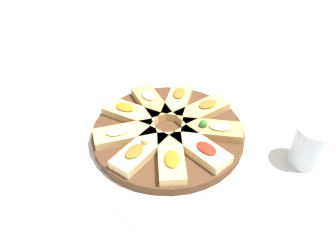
% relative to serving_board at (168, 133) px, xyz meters
% --- Properties ---
extents(ground_plane, '(3.00, 3.00, 0.00)m').
position_rel_serving_board_xyz_m(ground_plane, '(0.00, 0.00, -0.01)').
color(ground_plane, silver).
extents(serving_board, '(0.39, 0.39, 0.02)m').
position_rel_serving_board_xyz_m(serving_board, '(0.00, 0.00, 0.00)').
color(serving_board, '#51331E').
rests_on(serving_board, ground_plane).
extents(focaccia_slice_0, '(0.16, 0.14, 0.03)m').
position_rel_serving_board_xyz_m(focaccia_slice_0, '(0.09, 0.07, 0.02)').
color(focaccia_slice_0, '#DBB775').
rests_on(focaccia_slice_0, serving_board).
extents(focaccia_slice_1, '(0.08, 0.16, 0.03)m').
position_rel_serving_board_xyz_m(focaccia_slice_1, '(0.02, 0.11, 0.02)').
color(focaccia_slice_1, '#DBB775').
rests_on(focaccia_slice_1, serving_board).
extents(focaccia_slice_2, '(0.12, 0.16, 0.04)m').
position_rel_serving_board_xyz_m(focaccia_slice_2, '(-0.05, 0.10, 0.02)').
color(focaccia_slice_2, '#E5C689').
rests_on(focaccia_slice_2, serving_board).
extents(focaccia_slice_3, '(0.16, 0.11, 0.03)m').
position_rel_serving_board_xyz_m(focaccia_slice_3, '(-0.10, 0.04, 0.02)').
color(focaccia_slice_3, '#DBB775').
rests_on(focaccia_slice_3, serving_board).
extents(focaccia_slice_4, '(0.16, 0.10, 0.03)m').
position_rel_serving_board_xyz_m(focaccia_slice_4, '(-0.11, -0.03, 0.02)').
color(focaccia_slice_4, '#E5C689').
rests_on(focaccia_slice_4, serving_board).
extents(focaccia_slice_5, '(0.13, 0.16, 0.04)m').
position_rel_serving_board_xyz_m(focaccia_slice_5, '(-0.06, -0.09, 0.02)').
color(focaccia_slice_5, tan).
rests_on(focaccia_slice_5, serving_board).
extents(focaccia_slice_6, '(0.08, 0.16, 0.03)m').
position_rel_serving_board_xyz_m(focaccia_slice_6, '(0.02, -0.11, 0.02)').
color(focaccia_slice_6, tan).
rests_on(focaccia_slice_6, serving_board).
extents(focaccia_slice_7, '(0.15, 0.14, 0.03)m').
position_rel_serving_board_xyz_m(focaccia_slice_7, '(0.09, -0.07, 0.02)').
color(focaccia_slice_7, '#DBB775').
rests_on(focaccia_slice_7, serving_board).
extents(focaccia_slice_8, '(0.15, 0.06, 0.03)m').
position_rel_serving_board_xyz_m(focaccia_slice_8, '(0.11, 0.00, 0.02)').
color(focaccia_slice_8, tan).
rests_on(focaccia_slice_8, serving_board).
extents(plate_left, '(0.19, 0.19, 0.02)m').
position_rel_serving_board_xyz_m(plate_left, '(-0.22, 0.27, -0.00)').
color(plate_left, white).
rests_on(plate_left, ground_plane).
extents(plate_right, '(0.25, 0.25, 0.02)m').
position_rel_serving_board_xyz_m(plate_right, '(0.09, 0.38, -0.00)').
color(plate_right, white).
rests_on(plate_right, ground_plane).
extents(water_glass, '(0.08, 0.08, 0.10)m').
position_rel_serving_board_xyz_m(water_glass, '(-0.22, -0.25, 0.04)').
color(water_glass, silver).
rests_on(water_glass, ground_plane).
extents(napkin_stack, '(0.12, 0.11, 0.00)m').
position_rel_serving_board_xyz_m(napkin_stack, '(0.30, -0.16, -0.01)').
color(napkin_stack, white).
rests_on(napkin_stack, ground_plane).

